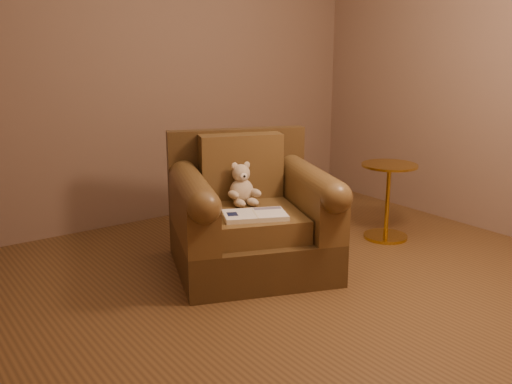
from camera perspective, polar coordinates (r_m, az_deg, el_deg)
floor at (r=3.75m, az=5.60°, el=-9.60°), size 4.00×4.00×0.00m
room at (r=3.42m, az=6.34°, el=17.57°), size 4.02×4.02×2.71m
armchair at (r=3.97m, az=-0.60°, el=-2.58°), size 1.31×1.28×0.93m
teddy_bear at (r=3.99m, az=-1.39°, el=0.42°), size 0.21×0.25×0.30m
guidebook at (r=3.69m, az=-0.12°, el=-2.33°), size 0.47×0.39×0.03m
side_table at (r=4.67m, az=13.03°, el=-0.66°), size 0.44×0.44×0.61m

